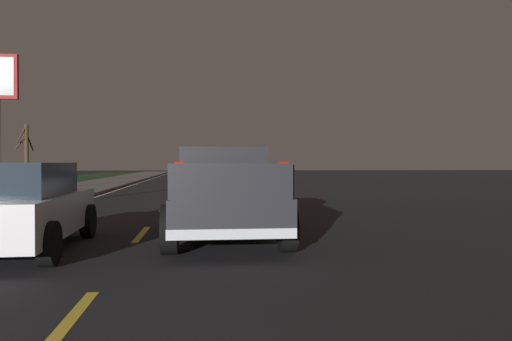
{
  "coord_description": "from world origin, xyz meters",
  "views": [
    {
      "loc": [
        -1.2,
        -1.28,
        1.54
      ],
      "look_at": [
        10.43,
        -2.53,
        1.36
      ],
      "focal_mm": 35.76,
      "sensor_mm": 36.0,
      "label": 1
    }
  ],
  "objects_px": {
    "bare_tree_far": "(26,152)",
    "sedan_silver": "(220,184)",
    "sedan_white": "(17,206)",
    "pickup_truck": "(224,192)",
    "sedan_blue": "(210,173)"
  },
  "relations": [
    {
      "from": "bare_tree_far",
      "to": "sedan_silver",
      "type": "bearing_deg",
      "value": -146.39
    },
    {
      "from": "sedan_white",
      "to": "bare_tree_far",
      "type": "distance_m",
      "value": 29.11
    },
    {
      "from": "pickup_truck",
      "to": "sedan_white",
      "type": "bearing_deg",
      "value": 113.12
    },
    {
      "from": "sedan_blue",
      "to": "bare_tree_far",
      "type": "xyz_separation_m",
      "value": [
        -1.9,
        12.77,
        1.48
      ]
    },
    {
      "from": "sedan_blue",
      "to": "bare_tree_far",
      "type": "bearing_deg",
      "value": 98.45
    },
    {
      "from": "pickup_truck",
      "to": "sedan_blue",
      "type": "xyz_separation_m",
      "value": [
        28.01,
        -0.21,
        -0.13
      ]
    },
    {
      "from": "sedan_white",
      "to": "bare_tree_far",
      "type": "height_order",
      "value": "bare_tree_far"
    },
    {
      "from": "sedan_white",
      "to": "pickup_truck",
      "type": "bearing_deg",
      "value": -66.88
    },
    {
      "from": "sedan_white",
      "to": "sedan_blue",
      "type": "relative_size",
      "value": 1.0
    },
    {
      "from": "pickup_truck",
      "to": "sedan_silver",
      "type": "xyz_separation_m",
      "value": [
        6.97,
        -0.16,
        -0.13
      ]
    },
    {
      "from": "sedan_white",
      "to": "sedan_silver",
      "type": "relative_size",
      "value": 1.01
    },
    {
      "from": "pickup_truck",
      "to": "bare_tree_far",
      "type": "distance_m",
      "value": 29.01
    },
    {
      "from": "pickup_truck",
      "to": "sedan_white",
      "type": "height_order",
      "value": "pickup_truck"
    },
    {
      "from": "sedan_white",
      "to": "sedan_blue",
      "type": "xyz_separation_m",
      "value": [
        29.57,
        -3.86,
        0.0
      ]
    },
    {
      "from": "pickup_truck",
      "to": "sedan_blue",
      "type": "height_order",
      "value": "pickup_truck"
    }
  ]
}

